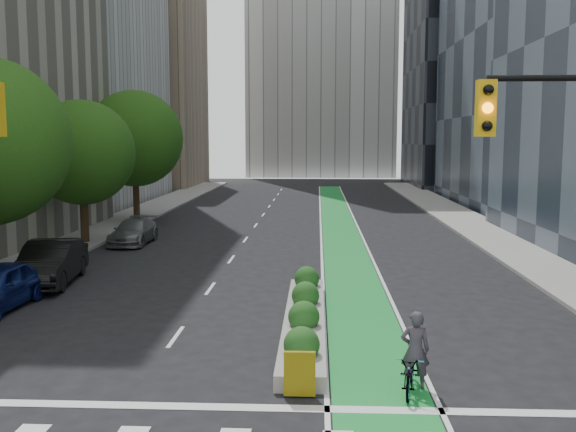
# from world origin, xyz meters

# --- Properties ---
(sidewalk_left) EXTENTS (3.60, 90.00, 0.15)m
(sidewalk_left) POSITION_xyz_m (-11.80, 25.00, 0.07)
(sidewalk_left) COLOR gray
(sidewalk_left) RESTS_ON ground
(sidewalk_right) EXTENTS (3.60, 90.00, 0.15)m
(sidewalk_right) POSITION_xyz_m (11.80, 25.00, 0.07)
(sidewalk_right) COLOR gray
(sidewalk_right) RESTS_ON ground
(bike_lane_paint) EXTENTS (2.20, 70.00, 0.01)m
(bike_lane_paint) POSITION_xyz_m (3.00, 30.00, 0.01)
(bike_lane_paint) COLOR #198A33
(bike_lane_paint) RESTS_ON ground
(building_tan_far) EXTENTS (14.00, 16.00, 26.00)m
(building_tan_far) POSITION_xyz_m (-20.00, 66.00, 13.00)
(building_tan_far) COLOR tan
(building_tan_far) RESTS_ON ground
(building_dark_end) EXTENTS (14.00, 18.00, 28.00)m
(building_dark_end) POSITION_xyz_m (20.00, 68.00, 14.00)
(building_dark_end) COLOR black
(building_dark_end) RESTS_ON ground
(tree_midfar) EXTENTS (5.60, 5.60, 7.76)m
(tree_midfar) POSITION_xyz_m (-11.00, 22.00, 4.95)
(tree_midfar) COLOR black
(tree_midfar) RESTS_ON ground
(tree_far) EXTENTS (6.60, 6.60, 9.00)m
(tree_far) POSITION_xyz_m (-11.00, 32.00, 5.69)
(tree_far) COLOR black
(tree_far) RESTS_ON ground
(median_planter) EXTENTS (1.20, 10.26, 1.10)m
(median_planter) POSITION_xyz_m (1.20, 7.04, 0.37)
(median_planter) COLOR gray
(median_planter) RESTS_ON ground
(bicycle) EXTENTS (0.95, 1.84, 0.92)m
(bicycle) POSITION_xyz_m (3.69, 2.23, 0.46)
(bicycle) COLOR gray
(bicycle) RESTS_ON ground
(cyclist) EXTENTS (0.68, 0.46, 1.82)m
(cyclist) POSITION_xyz_m (3.81, 2.45, 0.91)
(cyclist) COLOR #3A333D
(cyclist) RESTS_ON ground
(parked_car_left_mid) EXTENTS (2.45, 5.36, 1.71)m
(parked_car_left_mid) POSITION_xyz_m (-8.89, 12.48, 0.85)
(parked_car_left_mid) COLOR black
(parked_car_left_mid) RESTS_ON ground
(parked_car_left_far) EXTENTS (1.90, 4.62, 1.34)m
(parked_car_left_far) POSITION_xyz_m (-8.42, 22.29, 0.67)
(parked_car_left_far) COLOR slate
(parked_car_left_far) RESTS_ON ground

